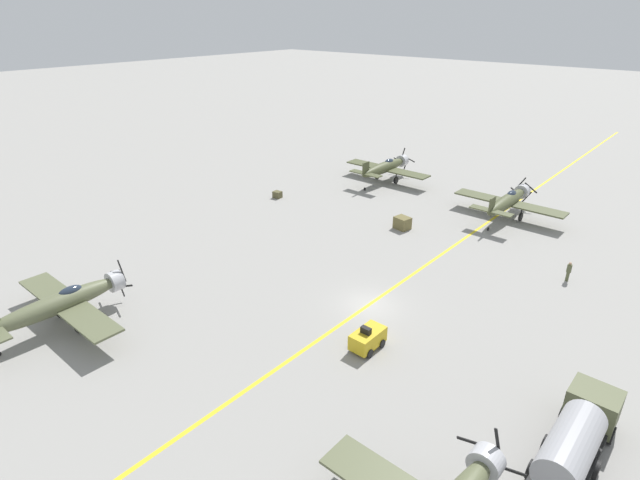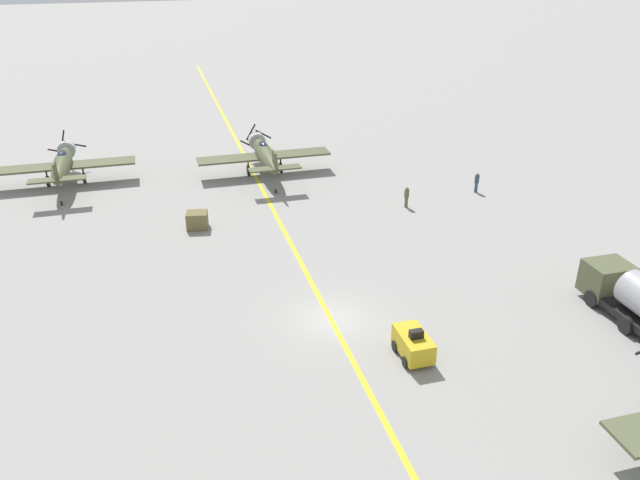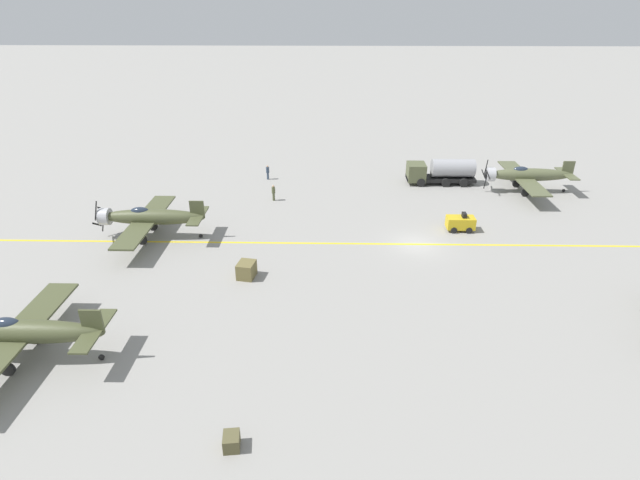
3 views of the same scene
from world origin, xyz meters
name	(u,v)px [view 3 (image 3 of 3)]	position (x,y,z in m)	size (l,w,h in m)	color
ground_plane	(417,244)	(0.00, 0.00, 0.00)	(400.00, 400.00, 0.00)	gray
taxiway_stripe	(417,244)	(0.00, 0.00, 0.00)	(0.30, 160.00, 0.01)	yellow
airplane_far_center	(149,217)	(0.96, 24.36, 2.01)	(12.00, 9.98, 3.65)	#4B5032
airplane_near_right	(526,175)	(13.76, -14.24, 2.01)	(12.00, 9.98, 3.76)	#565B3D
airplane_far_left	(20,332)	(-16.35, 26.38, 2.01)	(12.00, 9.98, 3.75)	#484D2E
fuel_tanker	(441,171)	(16.40, -5.23, 1.51)	(2.67, 8.00, 2.98)	black
tow_tractor	(460,223)	(3.11, -4.56, 0.79)	(1.57, 2.60, 1.79)	gold
ground_crew_walking	(268,172)	(17.45, 15.47, 0.96)	(0.38, 0.38, 1.77)	#334256
ground_crew_inspecting	(273,192)	(10.46, 14.02, 0.96)	(0.38, 0.38, 1.77)	#515638
supply_crate_by_tanker	(246,270)	(-6.13, 14.42, 0.64)	(1.53, 1.28, 1.28)	brown
supply_crate_mid_lane	(232,441)	(-22.80, 12.60, 0.40)	(0.97, 0.81, 0.81)	brown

